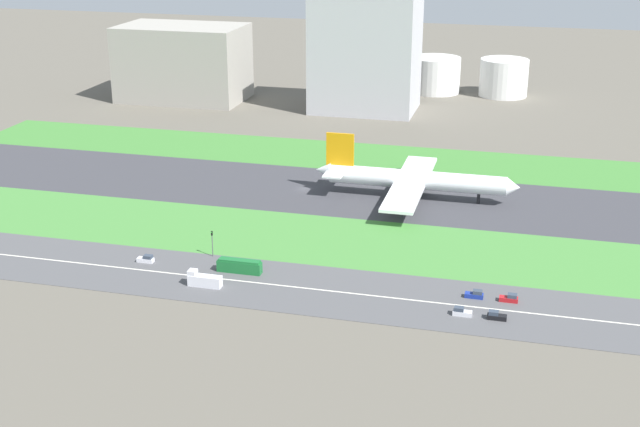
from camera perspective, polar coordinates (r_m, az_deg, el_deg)
The scene contains 19 objects.
ground_plane at distance 281.11m, azimuth -1.08°, elevation 1.63°, with size 800.00×800.00×0.00m, color #5B564C.
runway at distance 281.10m, azimuth -1.08°, elevation 1.64°, with size 280.00×46.00×0.10m, color #38383D.
grass_median_north at distance 318.94m, azimuth 0.88°, elevation 3.94°, with size 280.00×36.00×0.10m, color #3D7A33.
grass_median_south at distance 244.28m, azimuth -3.64°, elevation -1.36°, with size 280.00×36.00×0.10m, color #427F38.
highway at distance 216.59m, azimuth -6.24°, elevation -4.40°, with size 280.00×28.00×0.10m, color #4C4C4F.
highway_centerline at distance 216.57m, azimuth -6.24°, elevation -4.39°, with size 266.00×0.50×0.01m, color silver.
airliner at distance 272.28m, azimuth 6.13°, elevation 2.27°, with size 65.00×56.00×19.70m.
bus_0 at distance 219.59m, azimuth -5.39°, elevation -3.51°, with size 11.60×2.50×3.50m.
truck_0 at distance 213.10m, azimuth -7.75°, elevation -4.43°, with size 8.40×2.50×4.00m.
car_4 at distance 229.50m, azimuth -11.52°, elevation -3.00°, with size 4.40×1.80×2.00m.
car_2 at distance 199.71m, azimuth 11.66°, elevation -6.70°, with size 4.40×1.80×2.00m.
car_1 at distance 208.65m, azimuth 12.53°, elevation -5.54°, with size 4.40×1.80×2.00m.
car_5 at distance 200.04m, azimuth 9.42°, elevation -6.50°, with size 4.40×1.80×2.00m.
car_0 at distance 208.88m, azimuth 10.30°, elevation -5.34°, with size 4.40×1.80×2.00m.
traffic_light at distance 228.95m, azimuth -7.20°, elevation -1.88°, with size 0.36×0.50×7.20m.
terminal_building at distance 410.58m, azimuth -9.13°, elevation 9.90°, with size 57.28×35.11×34.54m, color #9E998E.
hangar_building at distance 383.33m, azimuth 3.06°, elevation 10.64°, with size 45.48×33.21×51.01m, color #B2B2B7.
fuel_tank_west at distance 426.18m, azimuth 7.70°, elevation 9.16°, with size 24.27×24.27×17.06m, color silver.
fuel_tank_centre at distance 423.65m, azimuth 12.16°, elevation 8.86°, with size 22.90×22.90×17.64m, color silver.
Camera 1 is at (71.28, -256.38, 90.62)m, focal length 47.97 mm.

